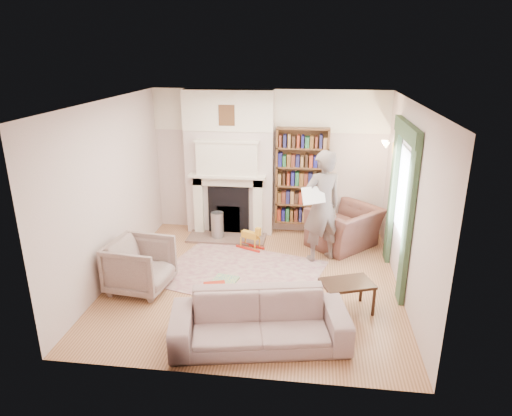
# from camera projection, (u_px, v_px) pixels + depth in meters

# --- Properties ---
(floor) EXTENTS (4.50, 4.50, 0.00)m
(floor) POSITION_uv_depth(u_px,v_px,m) (254.00, 281.00, 7.27)
(floor) COLOR brown
(floor) RESTS_ON ground
(ceiling) EXTENTS (4.50, 4.50, 0.00)m
(ceiling) POSITION_uv_depth(u_px,v_px,m) (254.00, 102.00, 6.34)
(ceiling) COLOR white
(ceiling) RESTS_ON wall_back
(wall_back) EXTENTS (4.50, 0.00, 4.50)m
(wall_back) POSITION_uv_depth(u_px,v_px,m) (269.00, 162.00, 8.91)
(wall_back) COLOR beige
(wall_back) RESTS_ON floor
(wall_front) EXTENTS (4.50, 0.00, 4.50)m
(wall_front) POSITION_uv_depth(u_px,v_px,m) (225.00, 264.00, 4.70)
(wall_front) COLOR beige
(wall_front) RESTS_ON floor
(wall_left) EXTENTS (0.00, 4.50, 4.50)m
(wall_left) POSITION_uv_depth(u_px,v_px,m) (110.00, 192.00, 7.08)
(wall_left) COLOR beige
(wall_left) RESTS_ON floor
(wall_right) EXTENTS (0.00, 4.50, 4.50)m
(wall_right) POSITION_uv_depth(u_px,v_px,m) (409.00, 204.00, 6.54)
(wall_right) COLOR beige
(wall_right) RESTS_ON floor
(fireplace) EXTENTS (1.70, 0.58, 2.80)m
(fireplace) POSITION_uv_depth(u_px,v_px,m) (229.00, 164.00, 8.82)
(fireplace) COLOR beige
(fireplace) RESTS_ON floor
(bookcase) EXTENTS (1.00, 0.24, 1.85)m
(bookcase) POSITION_uv_depth(u_px,v_px,m) (302.00, 176.00, 8.79)
(bookcase) COLOR brown
(bookcase) RESTS_ON floor
(window) EXTENTS (0.02, 0.90, 1.30)m
(window) POSITION_uv_depth(u_px,v_px,m) (404.00, 192.00, 6.90)
(window) COLOR silver
(window) RESTS_ON wall_right
(curtain_left) EXTENTS (0.07, 0.32, 2.40)m
(curtain_left) POSITION_uv_depth(u_px,v_px,m) (408.00, 224.00, 6.33)
(curtain_left) COLOR #334C31
(curtain_left) RESTS_ON floor
(curtain_right) EXTENTS (0.07, 0.32, 2.40)m
(curtain_right) POSITION_uv_depth(u_px,v_px,m) (392.00, 194.00, 7.64)
(curtain_right) COLOR #334C31
(curtain_right) RESTS_ON floor
(pelmet) EXTENTS (0.09, 1.70, 0.24)m
(pelmet) POSITION_uv_depth(u_px,v_px,m) (407.00, 131.00, 6.60)
(pelmet) COLOR #334C31
(pelmet) RESTS_ON wall_right
(wall_sconce) EXTENTS (0.20, 0.24, 0.24)m
(wall_sconce) POSITION_uv_depth(u_px,v_px,m) (383.00, 148.00, 7.80)
(wall_sconce) COLOR gold
(wall_sconce) RESTS_ON wall_right
(rug) EXTENTS (2.91, 2.51, 0.01)m
(rug) POSITION_uv_depth(u_px,v_px,m) (241.00, 272.00, 7.54)
(rug) COLOR #BBAE8D
(rug) RESTS_ON floor
(armchair_reading) EXTENTS (1.54, 1.54, 0.76)m
(armchair_reading) POSITION_uv_depth(u_px,v_px,m) (345.00, 228.00, 8.42)
(armchair_reading) COLOR #492C26
(armchair_reading) RESTS_ON floor
(armchair_left) EXTENTS (0.97, 0.95, 0.79)m
(armchair_left) POSITION_uv_depth(u_px,v_px,m) (140.00, 265.00, 6.91)
(armchair_left) COLOR #A59C88
(armchair_left) RESTS_ON floor
(sofa) EXTENTS (2.30, 1.25, 0.64)m
(sofa) POSITION_uv_depth(u_px,v_px,m) (260.00, 321.00, 5.64)
(sofa) COLOR gray
(sofa) RESTS_ON floor
(man_reading) EXTENTS (0.85, 0.76, 1.96)m
(man_reading) POSITION_uv_depth(u_px,v_px,m) (322.00, 207.00, 7.71)
(man_reading) COLOR #61544E
(man_reading) RESTS_ON floor
(newspaper) EXTENTS (0.42, 0.31, 0.28)m
(newspaper) POSITION_uv_depth(u_px,v_px,m) (313.00, 195.00, 7.46)
(newspaper) COLOR white
(newspaper) RESTS_ON man_reading
(coffee_table) EXTENTS (0.81, 0.67, 0.45)m
(coffee_table) POSITION_uv_depth(u_px,v_px,m) (346.00, 297.00, 6.38)
(coffee_table) COLOR black
(coffee_table) RESTS_ON floor
(paraffin_heater) EXTENTS (0.31, 0.31, 0.55)m
(paraffin_heater) POSITION_uv_depth(u_px,v_px,m) (218.00, 226.00, 8.78)
(paraffin_heater) COLOR #9EA1A5
(paraffin_heater) RESTS_ON floor
(rocking_horse) EXTENTS (0.55, 0.40, 0.45)m
(rocking_horse) POSITION_uv_depth(u_px,v_px,m) (250.00, 237.00, 8.37)
(rocking_horse) COLOR gold
(rocking_horse) RESTS_ON rug
(board_game) EXTENTS (0.44, 0.44, 0.03)m
(board_game) POSITION_uv_depth(u_px,v_px,m) (225.00, 281.00, 7.22)
(board_game) COLOR #CECD48
(board_game) RESTS_ON rug
(game_box_lid) EXTENTS (0.39, 0.31, 0.06)m
(game_box_lid) POSITION_uv_depth(u_px,v_px,m) (215.00, 286.00, 7.05)
(game_box_lid) COLOR #A92513
(game_box_lid) RESTS_ON rug
(comic_annuals) EXTENTS (0.63, 0.58, 0.02)m
(comic_annuals) POSITION_uv_depth(u_px,v_px,m) (275.00, 292.00, 6.89)
(comic_annuals) COLOR red
(comic_annuals) RESTS_ON rug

